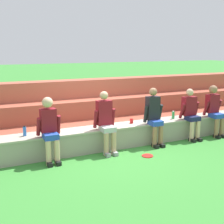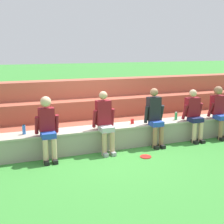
% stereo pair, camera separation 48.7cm
% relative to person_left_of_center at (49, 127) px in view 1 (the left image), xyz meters
% --- Properties ---
extents(ground_plane, '(80.00, 80.00, 0.00)m').
position_rel_person_left_of_center_xyz_m(ground_plane, '(1.50, 0.04, -0.75)').
color(ground_plane, '#388433').
extents(stone_seating_wall, '(9.96, 0.59, 0.53)m').
position_rel_person_left_of_center_xyz_m(stone_seating_wall, '(1.50, 0.31, -0.47)').
color(stone_seating_wall, gray).
rests_on(stone_seating_wall, ground).
extents(brick_bleachers, '(12.35, 1.65, 1.49)m').
position_rel_person_left_of_center_xyz_m(brick_bleachers, '(1.50, 1.75, -0.17)').
color(brick_bleachers, '#9F4934').
rests_on(brick_bleachers, ground).
extents(person_left_of_center, '(0.51, 0.55, 1.38)m').
position_rel_person_left_of_center_xyz_m(person_left_of_center, '(0.00, 0.00, 0.00)').
color(person_left_of_center, '#DBAD89').
rests_on(person_left_of_center, ground).
extents(person_center, '(0.52, 0.58, 1.41)m').
position_rel_person_left_of_center_xyz_m(person_center, '(1.31, 0.04, 0.00)').
color(person_center, tan).
rests_on(person_center, ground).
extents(person_right_of_center, '(0.50, 0.51, 1.43)m').
position_rel_person_left_of_center_xyz_m(person_right_of_center, '(2.61, 0.04, 0.01)').
color(person_right_of_center, '#996B4C').
rests_on(person_right_of_center, ground).
extents(person_far_right, '(0.54, 0.53, 1.34)m').
position_rel_person_left_of_center_xyz_m(person_far_right, '(3.75, 0.05, -0.03)').
color(person_far_right, '#DBAD89').
rests_on(person_far_right, ground).
extents(person_rightmost_edge, '(0.52, 0.58, 1.38)m').
position_rel_person_left_of_center_xyz_m(person_rightmost_edge, '(4.56, 0.05, 0.01)').
color(person_rightmost_edge, '#996B4C').
rests_on(person_rightmost_edge, ground).
extents(water_bottle_mid_left, '(0.07, 0.07, 0.22)m').
position_rel_person_left_of_center_xyz_m(water_bottle_mid_left, '(-0.46, 0.35, -0.11)').
color(water_bottle_mid_left, blue).
rests_on(water_bottle_mid_left, stone_seating_wall).
extents(water_bottle_near_right, '(0.07, 0.07, 0.21)m').
position_rel_person_left_of_center_xyz_m(water_bottle_near_right, '(3.39, 0.32, -0.12)').
color(water_bottle_near_right, green).
rests_on(water_bottle_near_right, stone_seating_wall).
extents(plastic_cup_middle, '(0.08, 0.08, 0.12)m').
position_rel_person_left_of_center_xyz_m(plastic_cup_middle, '(2.14, 0.34, -0.16)').
color(plastic_cup_middle, red).
rests_on(plastic_cup_middle, stone_seating_wall).
extents(frisbee, '(0.25, 0.25, 0.02)m').
position_rel_person_left_of_center_xyz_m(frisbee, '(2.04, -0.61, -0.74)').
color(frisbee, red).
rests_on(frisbee, ground).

